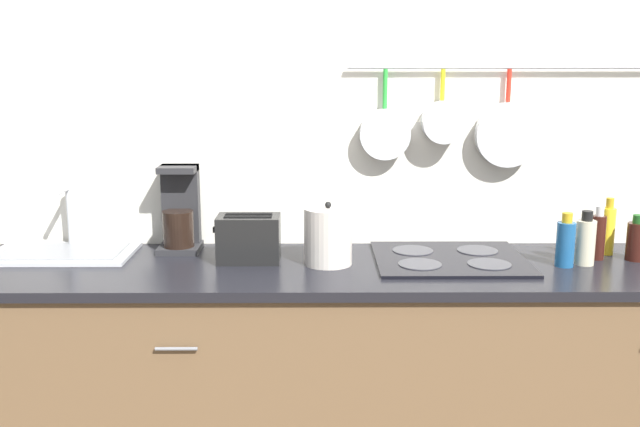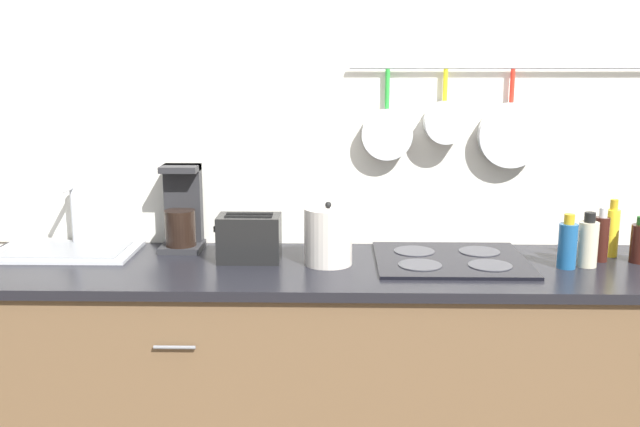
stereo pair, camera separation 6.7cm
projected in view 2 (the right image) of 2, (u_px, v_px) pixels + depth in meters
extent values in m
cube|color=silver|center=(404.00, 154.00, 2.89)|extent=(7.20, 0.06, 2.60)
cube|color=silver|center=(403.00, 183.00, 2.91)|extent=(7.20, 0.07, 0.50)
cylinder|color=#B7BABF|center=(521.00, 67.00, 2.76)|extent=(1.33, 0.02, 0.02)
cylinder|color=green|center=(387.00, 89.00, 2.79)|extent=(0.02, 0.02, 0.15)
cylinder|color=#B7BABF|center=(387.00, 135.00, 2.80)|extent=(0.20, 0.05, 0.20)
cylinder|color=gold|center=(445.00, 85.00, 2.78)|extent=(0.02, 0.02, 0.12)
cylinder|color=#B7BABF|center=(445.00, 123.00, 2.77)|extent=(0.17, 0.07, 0.17)
cylinder|color=red|center=(512.00, 86.00, 2.77)|extent=(0.02, 0.02, 0.13)
cylinder|color=#B7BABF|center=(511.00, 135.00, 2.79)|extent=(0.25, 0.05, 0.25)
cube|color=brown|center=(407.00, 388.00, 2.72)|extent=(3.25, 0.60, 0.90)
cylinder|color=slate|center=(175.00, 347.00, 2.37)|extent=(0.14, 0.01, 0.01)
cube|color=black|center=(411.00, 270.00, 2.62)|extent=(3.29, 0.64, 0.03)
cube|color=#B7BABF|center=(66.00, 252.00, 2.78)|extent=(0.54, 0.32, 0.01)
cube|color=slate|center=(66.00, 249.00, 2.78)|extent=(0.46, 0.26, 0.00)
cylinder|color=#B7BABF|center=(75.00, 215.00, 2.87)|extent=(0.03, 0.03, 0.26)
cylinder|color=#B7BABF|center=(67.00, 189.00, 2.79)|extent=(0.02, 0.13, 0.02)
cube|color=#262628|center=(182.00, 247.00, 2.84)|extent=(0.16, 0.17, 0.02)
cube|color=#262628|center=(184.00, 206.00, 2.86)|extent=(0.15, 0.06, 0.34)
cylinder|color=black|center=(180.00, 228.00, 2.80)|extent=(0.12, 0.12, 0.14)
cube|color=#262628|center=(180.00, 168.00, 2.79)|extent=(0.15, 0.13, 0.02)
cube|color=black|center=(249.00, 238.00, 2.66)|extent=(0.23, 0.14, 0.17)
cube|color=black|center=(248.00, 216.00, 2.62)|extent=(0.17, 0.03, 0.00)
cube|color=black|center=(250.00, 214.00, 2.67)|extent=(0.17, 0.03, 0.00)
cube|color=black|center=(216.00, 229.00, 2.66)|extent=(0.02, 0.02, 0.02)
cylinder|color=beige|center=(328.00, 236.00, 2.62)|extent=(0.18, 0.18, 0.21)
sphere|color=black|center=(328.00, 205.00, 2.59)|extent=(0.02, 0.02, 0.02)
cube|color=black|center=(451.00, 260.00, 2.67)|extent=(0.56, 0.49, 0.01)
cylinder|color=#38383D|center=(420.00, 265.00, 2.58)|extent=(0.16, 0.16, 0.00)
cylinder|color=#38383D|center=(490.00, 265.00, 2.57)|extent=(0.16, 0.16, 0.00)
cylinder|color=#38383D|center=(414.00, 251.00, 2.77)|extent=(0.16, 0.16, 0.00)
cylinder|color=#38383D|center=(479.00, 251.00, 2.76)|extent=(0.16, 0.16, 0.00)
cylinder|color=navy|center=(567.00, 246.00, 2.57)|extent=(0.07, 0.07, 0.16)
cylinder|color=#B28C19|center=(569.00, 219.00, 2.55)|extent=(0.04, 0.04, 0.04)
cylinder|color=#BFB799|center=(588.00, 244.00, 2.59)|extent=(0.07, 0.07, 0.17)
cylinder|color=black|center=(590.00, 217.00, 2.57)|extent=(0.04, 0.04, 0.04)
cylinder|color=#33140F|center=(601.00, 239.00, 2.66)|extent=(0.05, 0.05, 0.17)
cylinder|color=beige|center=(603.00, 213.00, 2.64)|extent=(0.03, 0.03, 0.04)
cylinder|color=yellow|center=(612.00, 233.00, 2.73)|extent=(0.05, 0.05, 0.18)
cylinder|color=#B28C19|center=(614.00, 205.00, 2.71)|extent=(0.03, 0.03, 0.04)
cylinder|color=#33140F|center=(640.00, 244.00, 2.65)|extent=(0.07, 0.07, 0.14)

